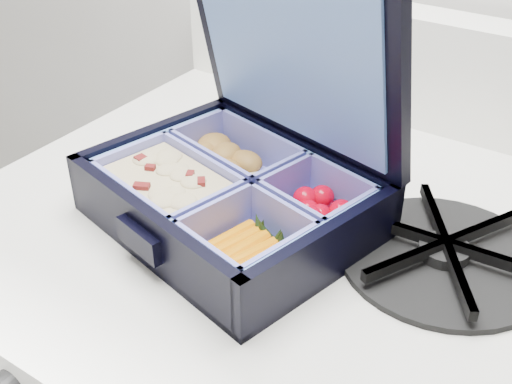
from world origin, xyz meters
The scene contains 4 objects.
bento_box centered at (-0.54, 1.65, 0.87)m, with size 0.25×0.19×0.06m, color black, non-canonical shape.
burner_grate centered at (-0.35, 1.70, 0.86)m, with size 0.18×0.18×0.03m, color black.
burner_grate_rear centered at (-0.63, 1.89, 0.85)m, with size 0.17×0.17×0.02m, color black.
fork centered at (-0.53, 1.78, 0.85)m, with size 0.02×0.17×0.01m, color silver, non-canonical shape.
Camera 1 is at (-0.24, 1.25, 1.20)m, focal length 45.00 mm.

